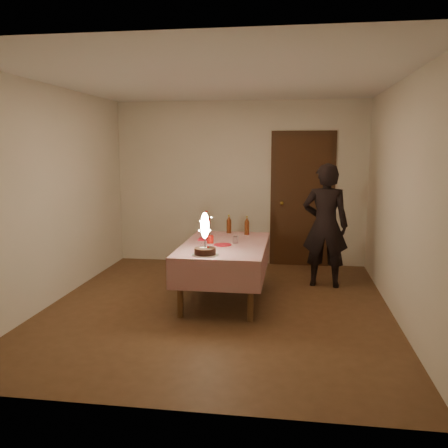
{
  "coord_description": "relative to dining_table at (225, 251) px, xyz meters",
  "views": [
    {
      "loc": [
        0.85,
        -5.31,
        1.86
      ],
      "look_at": [
        0.03,
        0.3,
        0.95
      ],
      "focal_mm": 38.0,
      "sensor_mm": 36.0,
      "label": 1
    }
  ],
  "objects": [
    {
      "name": "dining_table",
      "position": [
        0.0,
        0.0,
        0.0
      ],
      "size": [
        1.02,
        1.72,
        0.7
      ],
      "color": "brown",
      "rests_on": "ground"
    },
    {
      "name": "room_shell",
      "position": [
        0.0,
        -0.28,
        1.05
      ],
      "size": [
        4.04,
        4.54,
        2.62
      ],
      "color": "silver",
      "rests_on": "ground"
    },
    {
      "name": "birthday_cake",
      "position": [
        -0.13,
        -0.64,
        0.23
      ],
      "size": [
        0.3,
        0.3,
        0.47
      ],
      "color": "white",
      "rests_on": "dining_table"
    },
    {
      "name": "napkin_stack",
      "position": [
        -0.29,
        0.19,
        0.1
      ],
      "size": [
        0.15,
        0.15,
        0.02
      ],
      "primitive_type": "cube",
      "color": "red",
      "rests_on": "dining_table"
    },
    {
      "name": "amber_bottle_right",
      "position": [
        0.21,
        0.65,
        0.21
      ],
      "size": [
        0.06,
        0.06,
        0.26
      ],
      "color": "#57250E",
      "rests_on": "dining_table"
    },
    {
      "name": "red_cup",
      "position": [
        -0.18,
        0.0,
        0.14
      ],
      "size": [
        0.08,
        0.08,
        0.1
      ],
      "primitive_type": "cylinder",
      "color": "#B9130C",
      "rests_on": "dining_table"
    },
    {
      "name": "amber_bottle_left",
      "position": [
        -0.05,
        0.75,
        0.21
      ],
      "size": [
        0.06,
        0.06,
        0.26
      ],
      "color": "#57250E",
      "rests_on": "dining_table"
    },
    {
      "name": "cola_bottle",
      "position": [
        -0.34,
        0.64,
        0.25
      ],
      "size": [
        0.1,
        0.1,
        0.32
      ],
      "color": "black",
      "rests_on": "dining_table"
    },
    {
      "name": "ground",
      "position": [
        -0.03,
        -0.35,
        -0.6
      ],
      "size": [
        4.0,
        4.5,
        0.01
      ],
      "primitive_type": "cube",
      "color": "brown",
      "rests_on": "ground"
    },
    {
      "name": "red_plate",
      "position": [
        -0.01,
        -0.09,
        0.1
      ],
      "size": [
        0.22,
        0.22,
        0.01
      ],
      "primitive_type": "cylinder",
      "color": "red",
      "rests_on": "dining_table"
    },
    {
      "name": "clear_cup",
      "position": [
        0.13,
        0.04,
        0.14
      ],
      "size": [
        0.07,
        0.07,
        0.09
      ],
      "primitive_type": "cylinder",
      "color": "silver",
      "rests_on": "dining_table"
    },
    {
      "name": "photographer",
      "position": [
        1.26,
        0.74,
        0.23
      ],
      "size": [
        0.65,
        0.48,
        1.67
      ],
      "color": "black",
      "rests_on": "ground"
    }
  ]
}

